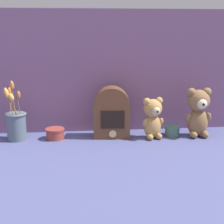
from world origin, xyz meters
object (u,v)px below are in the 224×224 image
at_px(teddy_bear_large, 198,111).
at_px(teddy_bear_medium, 153,117).
at_px(decorative_tin_short, 172,131).
at_px(flower_vase, 16,123).
at_px(decorative_tin_tall, 55,134).
at_px(vintage_radio, 112,112).

xyz_separation_m(teddy_bear_large, teddy_bear_medium, (-0.25, -0.01, -0.02)).
distance_m(teddy_bear_medium, decorative_tin_short, 0.15).
height_order(flower_vase, decorative_tin_tall, flower_vase).
relative_size(teddy_bear_large, vintage_radio, 0.98).
bearing_deg(flower_vase, decorative_tin_short, -1.13).
distance_m(teddy_bear_large, decorative_tin_short, 0.18).
relative_size(teddy_bear_medium, decorative_tin_tall, 2.18).
bearing_deg(teddy_bear_medium, vintage_radio, 166.48).
bearing_deg(decorative_tin_tall, decorative_tin_short, -1.21).
xyz_separation_m(teddy_bear_large, flower_vase, (-0.98, 0.04, -0.05)).
relative_size(teddy_bear_large, decorative_tin_tall, 2.64).
height_order(teddy_bear_large, flower_vase, flower_vase).
bearing_deg(decorative_tin_tall, vintage_radio, 1.97).
relative_size(teddy_bear_large, teddy_bear_medium, 1.21).
relative_size(teddy_bear_medium, vintage_radio, 0.81).
height_order(teddy_bear_medium, flower_vase, flower_vase).
relative_size(flower_vase, decorative_tin_short, 3.86).
relative_size(flower_vase, decorative_tin_tall, 3.16).
bearing_deg(flower_vase, vintage_radio, 0.84).
relative_size(teddy_bear_medium, flower_vase, 0.69).
bearing_deg(vintage_radio, teddy_bear_large, -5.34).
bearing_deg(teddy_bear_medium, decorative_tin_short, 13.03).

